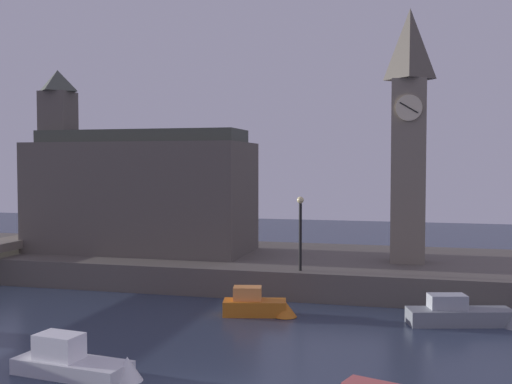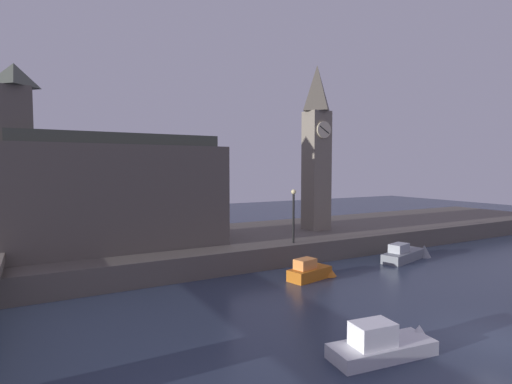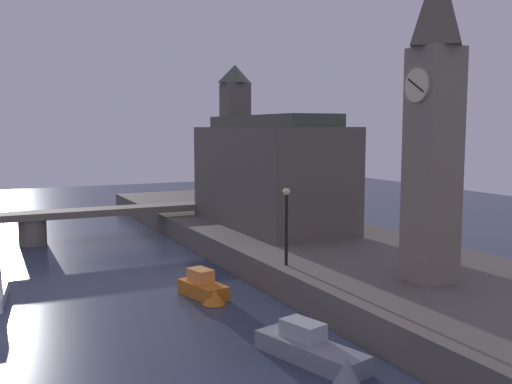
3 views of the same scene
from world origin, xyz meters
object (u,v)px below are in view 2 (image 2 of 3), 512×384
(parliament_hall, at_px, (113,191))
(boat_cruiser_grey, at_px, (408,254))
(streetlamp, at_px, (293,210))
(boat_patrol_orange, at_px, (313,271))
(clock_tower, at_px, (317,145))
(boat_ferry_white, at_px, (391,343))

(parliament_hall, relative_size, boat_cruiser_grey, 2.58)
(streetlamp, distance_m, boat_patrol_orange, 5.32)
(parliament_hall, height_order, boat_cruiser_grey, parliament_hall)
(clock_tower, distance_m, boat_ferry_white, 22.08)
(boat_patrol_orange, distance_m, boat_cruiser_grey, 9.40)
(streetlamp, bearing_deg, boat_patrol_orange, -106.86)
(parliament_hall, distance_m, streetlamp, 12.54)
(streetlamp, distance_m, boat_cruiser_grey, 9.48)
(clock_tower, distance_m, boat_patrol_orange, 13.44)
(parliament_hall, xyz_separation_m, boat_cruiser_grey, (19.71, -8.01, -4.87))
(streetlamp, bearing_deg, clock_tower, 38.96)
(boat_ferry_white, bearing_deg, boat_cruiser_grey, 38.00)
(clock_tower, bearing_deg, boat_ferry_white, -119.75)
(streetlamp, height_order, boat_ferry_white, streetlamp)
(parliament_hall, xyz_separation_m, boat_patrol_orange, (10.34, -8.64, -4.84))
(boat_cruiser_grey, distance_m, boat_ferry_white, 16.46)
(streetlamp, height_order, boat_cruiser_grey, streetlamp)
(streetlamp, bearing_deg, boat_ferry_white, -109.61)
(parliament_hall, relative_size, streetlamp, 3.59)
(streetlamp, bearing_deg, boat_cruiser_grey, -21.59)
(parliament_hall, xyz_separation_m, boat_ferry_white, (6.75, -18.14, -4.90))
(boat_patrol_orange, bearing_deg, boat_cruiser_grey, 3.86)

